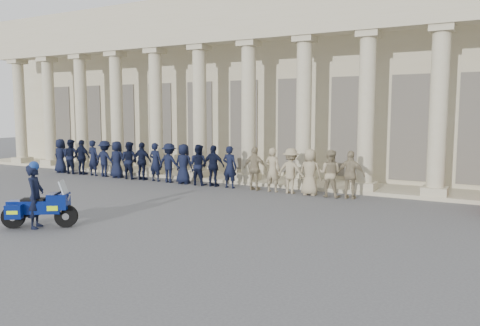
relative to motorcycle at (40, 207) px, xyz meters
name	(u,v)px	position (x,y,z in m)	size (l,w,h in m)	color
ground	(159,224)	(2.62, 1.94, -0.58)	(90.00, 90.00, 0.00)	#4D4D50
building	(326,88)	(2.62, 16.68, 3.95)	(40.00, 12.50, 9.00)	tan
officer_rank	(178,164)	(-1.50, 8.46, 0.32)	(16.47, 0.68, 1.79)	black
motorcycle	(40,207)	(0.00, 0.00, 0.00)	(1.81, 1.42, 1.33)	black
rider	(35,195)	(-0.09, -0.06, 0.35)	(0.71, 0.78, 1.87)	black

